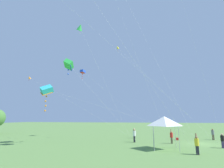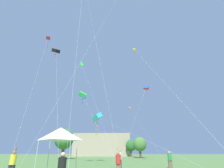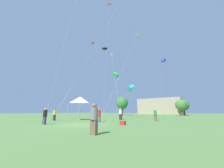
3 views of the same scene
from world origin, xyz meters
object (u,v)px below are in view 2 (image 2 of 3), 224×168
at_px(person_green_shirt, 170,159).
at_px(kite_black_box_5, 56,51).
at_px(person_white_shirt, 119,158).
at_px(kite_red_delta_7, 48,39).
at_px(kite_cyan_box_8, 97,118).
at_px(person_yellow_shirt, 12,162).
at_px(kite_yellow_diamond_3, 134,50).
at_px(festival_tent, 60,134).
at_px(kite_orange_diamond_10, 130,108).
at_px(kite_orange_delta_4, 117,0).
at_px(kite_blue_box_1, 146,88).
at_px(person_red_shirt, 118,162).
at_px(kite_green_box_9, 83,95).
at_px(kite_green_diamond_0, 81,64).

height_order(person_green_shirt, kite_black_box_5, kite_black_box_5).
relative_size(person_white_shirt, kite_red_delta_7, 0.09).
bearing_deg(kite_cyan_box_8, person_green_shirt, -52.44).
relative_size(person_green_shirt, person_yellow_shirt, 0.84).
bearing_deg(kite_yellow_diamond_3, festival_tent, -139.25).
xyz_separation_m(kite_yellow_diamond_3, kite_orange_diamond_10, (0.43, 17.56, -4.56)).
relative_size(person_yellow_shirt, kite_orange_delta_4, 0.08).
height_order(kite_yellow_diamond_3, kite_orange_diamond_10, kite_yellow_diamond_3).
height_order(person_yellow_shirt, kite_blue_box_1, kite_blue_box_1).
xyz_separation_m(festival_tent, kite_cyan_box_8, (1.42, 16.06, 4.30)).
bearing_deg(person_red_shirt, festival_tent, 59.94).
bearing_deg(kite_red_delta_7, festival_tent, -54.77).
xyz_separation_m(festival_tent, kite_blue_box_1, (10.30, 14.13, 9.30)).
relative_size(person_green_shirt, kite_cyan_box_8, 0.07).
distance_m(kite_blue_box_1, kite_black_box_5, 20.88).
bearing_deg(person_white_shirt, kite_red_delta_7, 81.04).
xyz_separation_m(person_green_shirt, kite_blue_box_1, (-0.13, 9.80, 11.48)).
distance_m(festival_tent, kite_black_box_5, 26.51).
xyz_separation_m(kite_black_box_5, kite_orange_diamond_10, (16.13, 7.36, -10.86)).
bearing_deg(kite_red_delta_7, kite_green_box_9, 17.88).
relative_size(person_green_shirt, kite_green_box_9, 0.15).
relative_size(kite_red_delta_7, kite_orange_diamond_10, 1.02).
relative_size(person_yellow_shirt, kite_black_box_5, 0.08).
distance_m(person_red_shirt, kite_red_delta_7, 25.05).
height_order(kite_blue_box_1, kite_orange_delta_4, kite_orange_delta_4).
height_order(kite_blue_box_1, kite_red_delta_7, kite_red_delta_7).
bearing_deg(person_white_shirt, kite_blue_box_1, -9.51).
bearing_deg(kite_black_box_5, kite_orange_delta_4, -42.08).
distance_m(kite_green_diamond_0, kite_orange_diamond_10, 17.03).
xyz_separation_m(person_white_shirt, kite_green_box_9, (-5.82, 7.92, 9.34)).
distance_m(person_green_shirt, kite_yellow_diamond_3, 15.17).
relative_size(kite_yellow_diamond_3, kite_green_box_9, 1.45).
distance_m(kite_blue_box_1, kite_green_box_9, 11.38).
relative_size(kite_black_box_5, kite_green_box_9, 2.20).
height_order(person_red_shirt, kite_green_box_9, kite_green_box_9).
xyz_separation_m(person_green_shirt, kite_orange_diamond_10, (-2.38, 19.81, 10.18)).
xyz_separation_m(festival_tent, kite_black_box_5, (-8.07, 16.79, 18.87)).
xyz_separation_m(person_yellow_shirt, kite_cyan_box_8, (3.66, 18.77, 6.42)).
xyz_separation_m(kite_green_diamond_0, kite_orange_delta_4, (6.00, -5.43, 8.07)).
bearing_deg(person_yellow_shirt, person_red_shirt, 1.46).
bearing_deg(kite_yellow_diamond_3, kite_blue_box_1, 70.53).
xyz_separation_m(kite_green_diamond_0, kite_orange_diamond_10, (8.94, 13.84, -4.30)).
relative_size(kite_orange_delta_4, kite_cyan_box_8, 1.00).
bearing_deg(kite_orange_delta_4, kite_black_box_5, 137.92).
relative_size(kite_orange_delta_4, kite_green_box_9, 2.24).
height_order(festival_tent, person_green_shirt, festival_tent).
xyz_separation_m(kite_yellow_diamond_3, kite_red_delta_7, (-14.54, 3.20, 4.38)).
bearing_deg(person_white_shirt, kite_cyan_box_8, 34.20).
distance_m(kite_orange_delta_4, kite_cyan_box_8, 19.92).
relative_size(person_green_shirt, person_red_shirt, 0.86).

